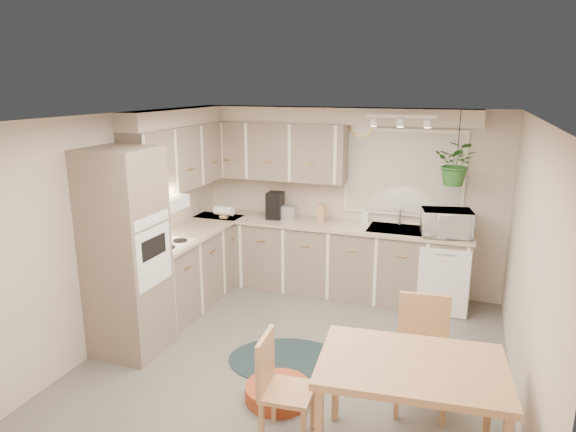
% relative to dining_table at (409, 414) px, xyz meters
% --- Properties ---
extents(floor, '(4.20, 4.20, 0.00)m').
position_rel_dining_table_xyz_m(floor, '(-1.21, 1.11, -0.40)').
color(floor, '#6A645E').
rests_on(floor, ground).
extents(ceiling, '(4.20, 4.20, 0.00)m').
position_rel_dining_table_xyz_m(ceiling, '(-1.21, 1.11, 2.00)').
color(ceiling, white).
rests_on(ceiling, wall_back).
extents(wall_back, '(4.00, 0.04, 2.40)m').
position_rel_dining_table_xyz_m(wall_back, '(-1.21, 3.21, 0.80)').
color(wall_back, beige).
rests_on(wall_back, floor).
extents(wall_front, '(4.00, 0.04, 2.40)m').
position_rel_dining_table_xyz_m(wall_front, '(-1.21, -0.99, 0.80)').
color(wall_front, beige).
rests_on(wall_front, floor).
extents(wall_left, '(0.04, 4.20, 2.40)m').
position_rel_dining_table_xyz_m(wall_left, '(-3.21, 1.11, 0.80)').
color(wall_left, beige).
rests_on(wall_left, floor).
extents(wall_right, '(0.04, 4.20, 2.40)m').
position_rel_dining_table_xyz_m(wall_right, '(0.79, 1.11, 0.80)').
color(wall_right, beige).
rests_on(wall_right, floor).
extents(base_cab_left, '(0.60, 1.85, 0.90)m').
position_rel_dining_table_xyz_m(base_cab_left, '(-2.91, 1.99, 0.05)').
color(base_cab_left, gray).
rests_on(base_cab_left, floor).
extents(base_cab_back, '(3.60, 0.60, 0.90)m').
position_rel_dining_table_xyz_m(base_cab_back, '(-1.41, 2.91, 0.05)').
color(base_cab_back, gray).
rests_on(base_cab_back, floor).
extents(counter_left, '(0.64, 1.89, 0.04)m').
position_rel_dining_table_xyz_m(counter_left, '(-2.90, 1.99, 0.52)').
color(counter_left, tan).
rests_on(counter_left, base_cab_left).
extents(counter_back, '(3.64, 0.64, 0.04)m').
position_rel_dining_table_xyz_m(counter_back, '(-1.41, 2.90, 0.52)').
color(counter_back, tan).
rests_on(counter_back, base_cab_back).
extents(oven_stack, '(0.65, 0.65, 2.10)m').
position_rel_dining_table_xyz_m(oven_stack, '(-2.88, 0.74, 0.65)').
color(oven_stack, gray).
rests_on(oven_stack, floor).
extents(wall_oven_face, '(0.02, 0.56, 0.58)m').
position_rel_dining_table_xyz_m(wall_oven_face, '(-2.56, 0.74, 0.65)').
color(wall_oven_face, white).
rests_on(wall_oven_face, oven_stack).
extents(upper_cab_left, '(0.35, 2.00, 0.75)m').
position_rel_dining_table_xyz_m(upper_cab_left, '(-3.03, 2.11, 1.42)').
color(upper_cab_left, gray).
rests_on(upper_cab_left, wall_left).
extents(upper_cab_back, '(2.00, 0.35, 0.75)m').
position_rel_dining_table_xyz_m(upper_cab_back, '(-2.21, 3.04, 1.42)').
color(upper_cab_back, gray).
rests_on(upper_cab_back, wall_back).
extents(soffit_left, '(0.30, 2.00, 0.20)m').
position_rel_dining_table_xyz_m(soffit_left, '(-3.06, 2.11, 1.90)').
color(soffit_left, beige).
rests_on(soffit_left, wall_left).
extents(soffit_back, '(3.60, 0.30, 0.20)m').
position_rel_dining_table_xyz_m(soffit_back, '(-1.41, 3.06, 1.90)').
color(soffit_back, beige).
rests_on(soffit_back, wall_back).
extents(cooktop, '(0.52, 0.58, 0.02)m').
position_rel_dining_table_xyz_m(cooktop, '(-2.89, 1.41, 0.54)').
color(cooktop, white).
rests_on(cooktop, counter_left).
extents(range_hood, '(0.40, 0.60, 0.14)m').
position_rel_dining_table_xyz_m(range_hood, '(-2.91, 1.41, 1.00)').
color(range_hood, white).
rests_on(range_hood, upper_cab_left).
extents(window_blinds, '(1.40, 0.02, 1.00)m').
position_rel_dining_table_xyz_m(window_blinds, '(-0.51, 3.18, 1.20)').
color(window_blinds, beige).
rests_on(window_blinds, wall_back).
extents(window_frame, '(1.50, 0.02, 1.10)m').
position_rel_dining_table_xyz_m(window_frame, '(-0.51, 3.19, 1.20)').
color(window_frame, white).
rests_on(window_frame, wall_back).
extents(sink, '(0.70, 0.48, 0.10)m').
position_rel_dining_table_xyz_m(sink, '(-0.51, 2.91, 0.50)').
color(sink, '#A1A3A8').
rests_on(sink, counter_back).
extents(dishwasher_front, '(0.58, 0.02, 0.83)m').
position_rel_dining_table_xyz_m(dishwasher_front, '(0.09, 2.60, 0.02)').
color(dishwasher_front, white).
rests_on(dishwasher_front, base_cab_back).
extents(track_light_bar, '(0.80, 0.04, 0.04)m').
position_rel_dining_table_xyz_m(track_light_bar, '(-0.51, 2.66, 1.93)').
color(track_light_bar, white).
rests_on(track_light_bar, ceiling).
extents(wall_clock, '(0.30, 0.03, 0.30)m').
position_rel_dining_table_xyz_m(wall_clock, '(-1.06, 3.18, 1.78)').
color(wall_clock, gold).
rests_on(wall_clock, wall_back).
extents(dining_table, '(1.36, 0.97, 0.81)m').
position_rel_dining_table_xyz_m(dining_table, '(0.00, 0.00, 0.00)').
color(dining_table, tan).
rests_on(dining_table, floor).
extents(chair_left, '(0.43, 0.43, 0.85)m').
position_rel_dining_table_xyz_m(chair_left, '(-0.90, -0.03, 0.02)').
color(chair_left, tan).
rests_on(chair_left, floor).
extents(chair_back, '(0.49, 0.49, 0.96)m').
position_rel_dining_table_xyz_m(chair_back, '(0.02, 0.69, 0.08)').
color(chair_back, tan).
rests_on(chair_back, floor).
extents(braided_rug, '(1.37, 1.14, 0.01)m').
position_rel_dining_table_xyz_m(braided_rug, '(-1.28, 1.05, -0.40)').
color(braided_rug, black).
rests_on(braided_rug, floor).
extents(pet_bed, '(0.70, 0.70, 0.13)m').
position_rel_dining_table_xyz_m(pet_bed, '(-1.15, 0.41, -0.34)').
color(pet_bed, '#A04120').
rests_on(pet_bed, floor).
extents(microwave, '(0.62, 0.42, 0.38)m').
position_rel_dining_table_xyz_m(microwave, '(0.07, 2.81, 0.73)').
color(microwave, white).
rests_on(microwave, counter_back).
extents(soap_bottle, '(0.10, 0.20, 0.09)m').
position_rel_dining_table_xyz_m(soap_bottle, '(-0.94, 3.06, 0.58)').
color(soap_bottle, white).
rests_on(soap_bottle, counter_back).
extents(hanging_plant, '(0.59, 0.62, 0.40)m').
position_rel_dining_table_xyz_m(hanging_plant, '(0.13, 2.81, 1.35)').
color(hanging_plant, '#2B5F26').
rests_on(hanging_plant, ceiling).
extents(coffee_maker, '(0.22, 0.26, 0.35)m').
position_rel_dining_table_xyz_m(coffee_maker, '(-2.12, 2.91, 0.71)').
color(coffee_maker, black).
rests_on(coffee_maker, counter_back).
extents(toaster, '(0.30, 0.18, 0.18)m').
position_rel_dining_table_xyz_m(toaster, '(-1.99, 2.93, 0.63)').
color(toaster, '#A1A3A8').
rests_on(toaster, counter_back).
extents(knife_block, '(0.12, 0.12, 0.23)m').
position_rel_dining_table_xyz_m(knife_block, '(-1.50, 2.96, 0.65)').
color(knife_block, tan).
rests_on(knife_block, counter_back).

